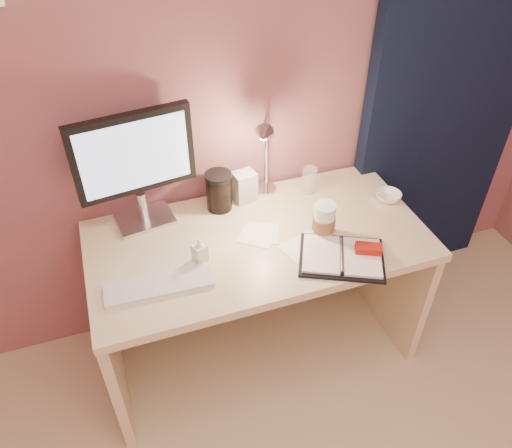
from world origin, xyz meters
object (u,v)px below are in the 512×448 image
object	(u,v)px
desk	(253,265)
planner	(344,256)
dark_jar	(219,193)
bowl	(388,196)
lotion_bottle	(199,249)
clear_cup	(309,180)
monitor	(134,161)
coffee_cup	(324,221)
product_box	(244,187)
desk_lamp	(285,150)
keyboard	(159,285)

from	to	relation	value
desk	planner	distance (m)	0.47
desk	dark_jar	size ratio (longest dim) A/B	8.78
desk	bowl	size ratio (longest dim) A/B	12.08
desk	lotion_bottle	bearing A→B (deg)	-154.17
planner	clear_cup	world-z (taller)	clear_cup
monitor	lotion_bottle	world-z (taller)	monitor
coffee_cup	lotion_bottle	world-z (taller)	coffee_cup
coffee_cup	product_box	bearing A→B (deg)	125.14
bowl	lotion_bottle	size ratio (longest dim) A/B	1.02
coffee_cup	lotion_bottle	size ratio (longest dim) A/B	1.34
bowl	planner	bearing A→B (deg)	-142.29
monitor	clear_cup	distance (m)	0.79
monitor	coffee_cup	bearing A→B (deg)	-33.68
bowl	dark_jar	distance (m)	0.77
desk_lamp	monitor	bearing A→B (deg)	-161.75
lotion_bottle	product_box	world-z (taller)	product_box
planner	clear_cup	distance (m)	0.47
lotion_bottle	coffee_cup	bearing A→B (deg)	-1.59
keyboard	coffee_cup	distance (m)	0.71
desk	desk_lamp	world-z (taller)	desk_lamp
monitor	desk_lamp	bearing A→B (deg)	-13.88
keyboard	planner	size ratio (longest dim) A/B	1.00
monitor	planner	distance (m)	0.91
clear_cup	desk_lamp	distance (m)	0.26
desk	clear_cup	world-z (taller)	clear_cup
keyboard	product_box	bearing A→B (deg)	43.41
coffee_cup	desk_lamp	bearing A→B (deg)	105.84
planner	coffee_cup	size ratio (longest dim) A/B	2.65
monitor	lotion_bottle	distance (m)	0.43
lotion_bottle	desk_lamp	world-z (taller)	desk_lamp
planner	dark_jar	distance (m)	0.61
planner	desk_lamp	size ratio (longest dim) A/B	0.94
planner	dark_jar	size ratio (longest dim) A/B	2.53
bowl	lotion_bottle	world-z (taller)	lotion_bottle
coffee_cup	dark_jar	xyz separation A→B (m)	(-0.36, 0.32, 0.01)
desk	bowl	distance (m)	0.69
keyboard	clear_cup	world-z (taller)	clear_cup
bowl	product_box	world-z (taller)	product_box
coffee_cup	bowl	size ratio (longest dim) A/B	1.31
clear_cup	keyboard	bearing A→B (deg)	-153.92
monitor	planner	world-z (taller)	monitor
keyboard	bowl	distance (m)	1.10
monitor	clear_cup	size ratio (longest dim) A/B	4.25
bowl	dark_jar	bearing A→B (deg)	165.23
monitor	bowl	bearing A→B (deg)	-19.11
desk	lotion_bottle	world-z (taller)	lotion_bottle
desk	planner	world-z (taller)	planner
desk_lamp	product_box	bearing A→B (deg)	-178.46
dark_jar	desk_lamp	distance (m)	0.34
product_box	monitor	bearing A→B (deg)	169.86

